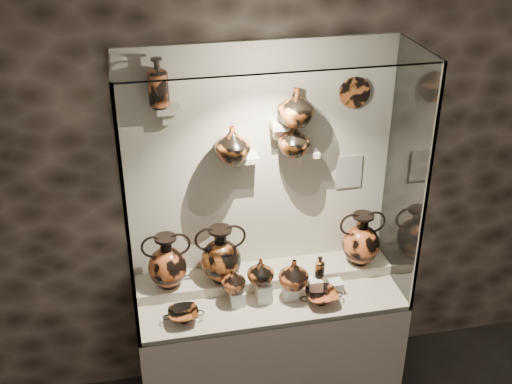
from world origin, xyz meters
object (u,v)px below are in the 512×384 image
Objects in this scene: jug_b at (260,271)px; amphora_right at (361,238)px; kylix_left at (183,315)px; ovoid_vase_b at (296,107)px; ovoid_vase_a at (232,144)px; amphora_mid at (221,254)px; lekythos_tall at (158,81)px; jug_a at (233,279)px; kylix_right at (321,296)px; lekythos_small at (320,266)px; jug_c at (294,274)px; amphora_left at (167,261)px; ovoid_vase_c at (294,139)px.

amphora_right is at bearing 23.18° from jug_b.
ovoid_vase_b reaches higher than kylix_left.
amphora_mid is at bearing -140.49° from ovoid_vase_a.
amphora_right is 1.68× the size of ovoid_vase_a.
lekythos_tall is at bearing 170.73° from ovoid_vase_b.
ovoid_vase_a is (-0.84, 0.04, 0.74)m from amphora_right.
amphora_mid reaches higher than jug_a.
ovoid_vase_a is at bearing 2.17° from lekythos_tall.
kylix_right is at bearing -17.82° from kylix_left.
lekythos_small is 0.97m from ovoid_vase_a.
ovoid_vase_a reaches higher than amphora_right.
jug_b is at bearing 178.01° from amphora_right.
jug_a is 0.73× the size of ovoid_vase_a.
jug_c is 0.18m from lekythos_small.
jug_b is 1.04m from ovoid_vase_b.
amphora_right is at bearing 15.80° from amphora_left.
amphora_left is 1.28m from amphora_right.
amphora_left is at bearing -173.83° from amphora_mid.
jug_c is 0.23m from kylix_right.
kylix_left is 1.25m from ovoid_vase_c.
ovoid_vase_a reaches higher than jug_a.
ovoid_vase_a is (-0.33, 0.25, 0.81)m from jug_c.
amphora_left is at bearing 171.90° from jug_b.
lekythos_tall is at bearing 171.08° from amphora_mid.
jug_c is at bearing 159.70° from kylix_right.
amphora_left is 1.83× the size of ovoid_vase_c.
jug_a reaches higher than kylix_right.
ovoid_vase_b is at bearing 49.83° from jug_b.
kylix_left is 0.87m from kylix_right.
ovoid_vase_c is at bearing 6.64° from kylix_left.
amphora_left is 0.34m from amphora_mid.
amphora_left is 1.25m from ovoid_vase_b.
jug_a is 0.51× the size of lekythos_tall.
amphora_right reaches higher than kylix_left.
amphora_left reaches higher than lekythos_small.
ovoid_vase_c reaches higher than kylix_left.
amphora_mid is at bearing -157.33° from ovoid_vase_c.
ovoid_vase_c reaches higher than amphora_left.
amphora_left is at bearing 153.49° from lekythos_small.
amphora_mid is at bearing 165.43° from jug_c.
jug_a is 0.94m from ovoid_vase_c.
amphora_left reaches higher than jug_b.
lekythos_small is 1.03m from ovoid_vase_b.
ovoid_vase_b is (0.38, -0.00, 0.20)m from ovoid_vase_a.
amphora_right is 1.13m from ovoid_vase_a.
jug_c is at bearing 1.25° from jug_b.
ovoid_vase_a reaches higher than amphora_mid.
jug_c is at bearing 173.63° from lekythos_small.
lekythos_small is 0.84× the size of ovoid_vase_c.
jug_c is (0.38, -0.03, 0.01)m from jug_a.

